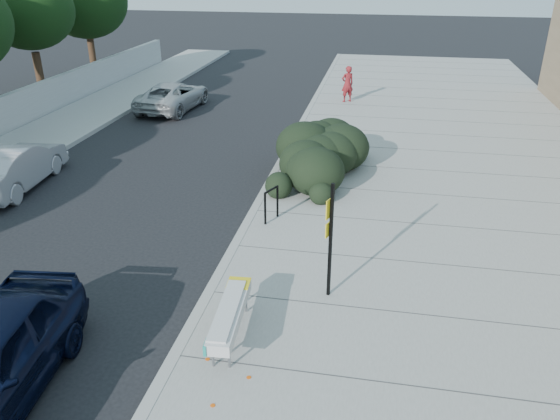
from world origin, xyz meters
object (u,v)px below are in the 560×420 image
at_px(wagon_silver, 14,166).
at_px(suv_silver, 173,96).
at_px(bench, 230,314).
at_px(pedestrian, 347,84).
at_px(bike_rack, 271,201).
at_px(sign_post, 330,234).

bearing_deg(wagon_silver, suv_silver, -103.49).
bearing_deg(bench, suv_silver, 110.39).
bearing_deg(wagon_silver, pedestrian, -132.58).
xyz_separation_m(wagon_silver, pedestrian, (9.05, 11.94, 0.30)).
height_order(bike_rack, wagon_silver, wagon_silver).
bearing_deg(suv_silver, sign_post, 125.76).
distance_m(suv_silver, pedestrian, 8.04).
distance_m(sign_post, wagon_silver, 10.82).
relative_size(suv_silver, pedestrian, 2.73).
bearing_deg(sign_post, suv_silver, 142.76).
relative_size(sign_post, pedestrian, 1.48).
bearing_deg(bike_rack, pedestrian, 109.16).
bearing_deg(bike_rack, wagon_silver, -164.46).
xyz_separation_m(bike_rack, wagon_silver, (-8.10, 1.11, -0.01)).
distance_m(wagon_silver, pedestrian, 14.99).
bearing_deg(sign_post, wagon_silver, 177.89).
relative_size(bench, pedestrian, 1.29).
distance_m(sign_post, suv_silver, 16.32).
height_order(bench, pedestrian, pedestrian).
xyz_separation_m(bench, suv_silver, (-6.97, 15.56, -0.02)).
xyz_separation_m(bike_rack, pedestrian, (0.95, 13.05, 0.29)).
bearing_deg(bike_rack, sign_post, -36.83).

